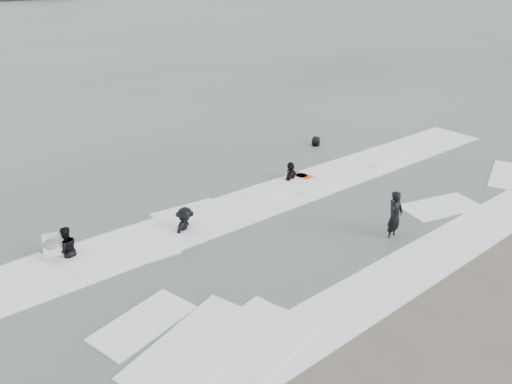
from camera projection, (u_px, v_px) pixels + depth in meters
ground at (361, 280)px, 14.74m from camera, size 320.00×320.00×0.00m
surfer_centre at (392, 238)px, 17.04m from camera, size 0.69×0.51×1.75m
surfer_wading at (68, 257)px, 15.92m from camera, size 0.79×0.62×1.61m
surfer_breaker at (186, 231)px, 17.47m from camera, size 1.31×1.15×1.76m
surfer_right_near at (291, 180)px, 21.66m from camera, size 1.25×0.91×1.98m
surfer_right_far at (316, 147)px, 25.62m from camera, size 0.91×0.66×1.71m
surf_foam at (279, 232)px, 17.35m from camera, size 30.03×9.06×0.09m
bodyboards at (258, 207)px, 18.12m from camera, size 11.40×6.21×1.25m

